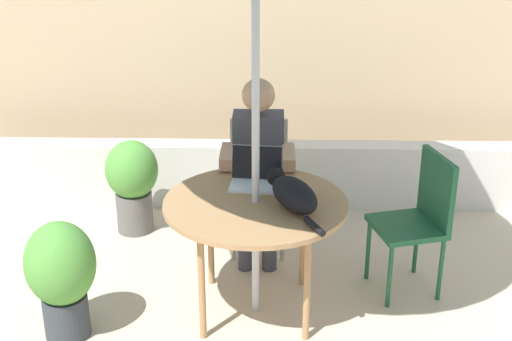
% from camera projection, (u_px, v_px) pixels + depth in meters
% --- Properties ---
extents(ground_plane, '(14.00, 14.00, 0.00)m').
position_uv_depth(ground_plane, '(256.00, 309.00, 4.34)').
color(ground_plane, '#BCAD93').
extents(fence_back, '(5.51, 0.08, 1.73)m').
position_uv_depth(fence_back, '(262.00, 81.00, 5.93)').
color(fence_back, tan).
rests_on(fence_back, ground).
extents(planter_wall_low, '(4.96, 0.20, 0.52)m').
position_uv_depth(planter_wall_low, '(260.00, 174.00, 5.62)').
color(planter_wall_low, beige).
rests_on(planter_wall_low, ground).
extents(patio_table, '(1.07, 1.07, 0.73)m').
position_uv_depth(patio_table, '(256.00, 210.00, 4.08)').
color(patio_table, '#9E754C').
rests_on(patio_table, ground).
extents(chair_occupied, '(0.40, 0.40, 0.90)m').
position_uv_depth(chair_occupied, '(259.00, 174.00, 4.93)').
color(chair_occupied, '#B2A899').
rests_on(chair_occupied, ground).
extents(chair_empty, '(0.49, 0.49, 0.90)m').
position_uv_depth(chair_empty, '(420.00, 212.00, 4.37)').
color(chair_empty, '#194C2D').
rests_on(chair_empty, ground).
extents(person_seated, '(0.48, 0.48, 1.24)m').
position_uv_depth(person_seated, '(258.00, 160.00, 4.72)').
color(person_seated, '#3F3F47').
rests_on(person_seated, ground).
extents(laptop, '(0.32, 0.28, 0.21)m').
position_uv_depth(laptop, '(256.00, 173.00, 4.27)').
color(laptop, silver).
rests_on(laptop, patio_table).
extents(cat, '(0.35, 0.61, 0.17)m').
position_uv_depth(cat, '(292.00, 193.00, 3.96)').
color(cat, black).
rests_on(cat, patio_table).
extents(potted_plant_near_fence, '(0.38, 0.38, 0.71)m').
position_uv_depth(potted_plant_near_fence, '(132.00, 180.00, 5.15)').
color(potted_plant_near_fence, '#595654').
rests_on(potted_plant_near_fence, ground).
extents(potted_plant_by_chair, '(0.40, 0.40, 0.72)m').
position_uv_depth(potted_plant_by_chair, '(61.00, 273.00, 3.94)').
color(potted_plant_by_chair, '#33383D').
rests_on(potted_plant_by_chair, ground).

